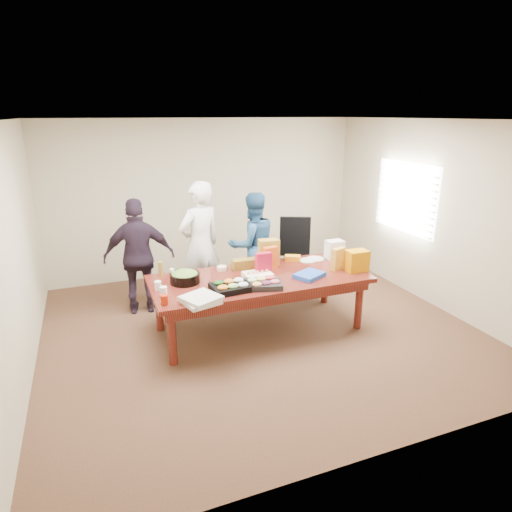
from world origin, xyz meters
name	(u,v)px	position (x,y,z in m)	size (l,w,h in m)	color
floor	(259,329)	(0.00, 0.00, -0.01)	(5.50, 5.00, 0.02)	#47301E
ceiling	(260,119)	(0.00, 0.00, 2.71)	(5.50, 5.00, 0.02)	white
wall_back	(207,198)	(0.00, 2.50, 1.35)	(5.50, 0.04, 2.70)	beige
wall_front	(383,313)	(0.00, -2.50, 1.35)	(5.50, 0.04, 2.70)	beige
wall_left	(14,257)	(-2.75, 0.00, 1.35)	(0.04, 5.00, 2.70)	beige
wall_right	(433,215)	(2.75, 0.00, 1.35)	(0.04, 5.00, 2.70)	beige
window_panel	(405,198)	(2.72, 0.60, 1.50)	(0.03, 1.40, 1.10)	white
window_blinds	(403,198)	(2.68, 0.60, 1.50)	(0.04, 1.36, 1.00)	beige
conference_table	(259,303)	(0.00, 0.00, 0.38)	(2.80, 1.20, 0.75)	#4C1C0F
office_chair	(300,259)	(1.05, 0.90, 0.58)	(0.59, 0.59, 1.16)	black
person_center	(200,245)	(-0.51, 1.06, 0.94)	(0.68, 0.45, 1.88)	silver
person_right	(253,245)	(0.34, 1.16, 0.82)	(0.80, 0.62, 1.64)	#26537D
person_left	(139,257)	(-1.38, 1.14, 0.84)	(0.98, 0.41, 1.67)	black
veggie_tray	(231,287)	(-0.48, -0.29, 0.78)	(0.46, 0.36, 0.07)	black
fruit_tray	(264,284)	(-0.08, -0.34, 0.78)	(0.43, 0.33, 0.06)	black
sheet_cake	(258,275)	(-0.03, -0.01, 0.78)	(0.36, 0.27, 0.06)	white
salad_bowl	(185,278)	(-0.95, 0.15, 0.81)	(0.38, 0.38, 0.12)	black
chip_bag_blue	(309,275)	(0.60, -0.25, 0.78)	(0.37, 0.28, 0.06)	#214DB6
chip_bag_red	(264,264)	(0.07, 0.05, 0.90)	(0.21, 0.09, 0.30)	#B01131
chip_bag_yellow	(338,259)	(1.08, -0.13, 0.90)	(0.20, 0.08, 0.30)	gold
chip_bag_orange	(270,258)	(0.25, 0.24, 0.90)	(0.20, 0.09, 0.31)	#D35113
mayo_jar	(259,260)	(0.17, 0.46, 0.82)	(0.09, 0.09, 0.14)	beige
mustard_bottle	(261,261)	(0.17, 0.38, 0.83)	(0.06, 0.06, 0.16)	yellow
dressing_bottle	(161,269)	(-1.19, 0.50, 0.85)	(0.06, 0.06, 0.19)	olive
ranch_bottle	(172,275)	(-1.08, 0.25, 0.83)	(0.06, 0.06, 0.17)	silver
banana_bunch	(293,258)	(0.69, 0.44, 0.79)	(0.22, 0.13, 0.07)	orange
bread_loaf	(244,264)	(-0.08, 0.37, 0.82)	(0.33, 0.14, 0.13)	brown
kraft_bag	(269,252)	(0.30, 0.40, 0.93)	(0.28, 0.16, 0.36)	olive
red_cup	(164,300)	(-1.30, -0.42, 0.80)	(0.08, 0.08, 0.11)	#A72006
clear_cup_a	(164,292)	(-1.27, -0.19, 0.81)	(0.09, 0.09, 0.12)	white
clear_cup_b	(158,286)	(-1.30, 0.02, 0.81)	(0.08, 0.08, 0.11)	white
pizza_box_lower	(200,301)	(-0.92, -0.52, 0.77)	(0.37, 0.37, 0.04)	silver
pizza_box_upper	(201,298)	(-0.92, -0.54, 0.81)	(0.37, 0.37, 0.04)	silver
plate_a	(315,259)	(1.02, 0.37, 0.76)	(0.25, 0.25, 0.01)	white
plate_b	(308,261)	(0.88, 0.34, 0.76)	(0.24, 0.24, 0.01)	silver
dip_bowl_a	(253,263)	(0.08, 0.45, 0.78)	(0.14, 0.14, 0.05)	white
dip_bowl_b	(222,268)	(-0.38, 0.42, 0.78)	(0.13, 0.13, 0.05)	beige
grocery_bag_white	(334,249)	(1.30, 0.31, 0.88)	(0.25, 0.18, 0.27)	white
grocery_bag_yellow	(357,261)	(1.30, -0.26, 0.89)	(0.28, 0.20, 0.28)	orange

